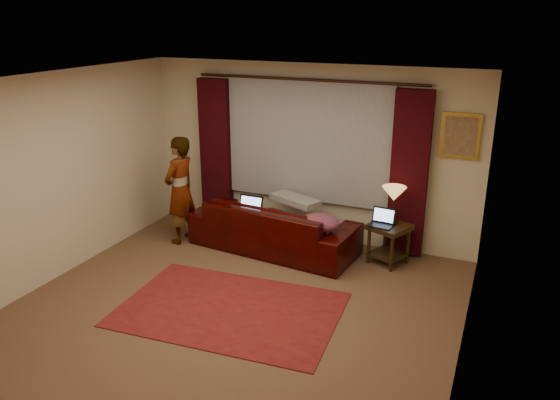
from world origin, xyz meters
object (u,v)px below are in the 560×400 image
(laptop_sofa, at_px, (247,207))
(person, at_px, (180,190))
(end_table, at_px, (388,244))
(tiffany_lamp, at_px, (393,205))
(sofa, at_px, (274,218))
(laptop_table, at_px, (381,218))

(laptop_sofa, height_order, person, person)
(end_table, bearing_deg, person, -171.54)
(laptop_sofa, distance_m, tiffany_lamp, 2.06)
(sofa, height_order, tiffany_lamp, tiffany_lamp)
(sofa, relative_size, person, 1.50)
(tiffany_lamp, bearing_deg, person, -169.98)
(end_table, xyz_separation_m, tiffany_lamp, (0.01, 0.09, 0.54))
(end_table, height_order, laptop_table, laptop_table)
(laptop_table, bearing_deg, end_table, 46.11)
(tiffany_lamp, bearing_deg, laptop_sofa, -169.92)
(end_table, height_order, person, person)
(end_table, relative_size, tiffany_lamp, 1.09)
(sofa, distance_m, tiffany_lamp, 1.69)
(end_table, relative_size, person, 0.35)
(laptop_sofa, distance_m, person, 1.04)
(laptop_table, relative_size, person, 0.21)
(laptop_sofa, distance_m, end_table, 2.05)
(sofa, xyz_separation_m, person, (-1.38, -0.26, 0.31))
(sofa, relative_size, laptop_table, 7.12)
(laptop_sofa, relative_size, laptop_table, 1.16)
(laptop_sofa, bearing_deg, end_table, 8.29)
(laptop_sofa, bearing_deg, sofa, 13.45)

